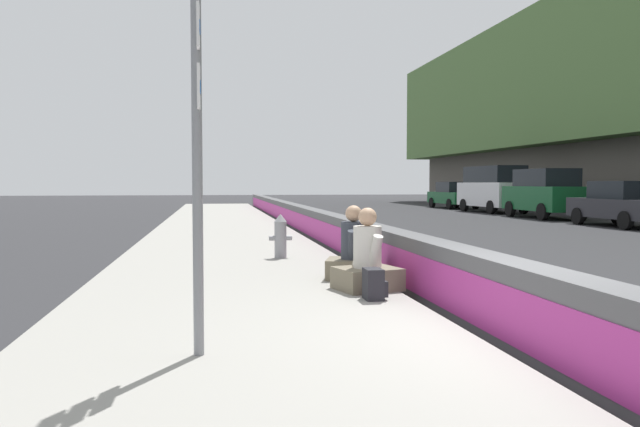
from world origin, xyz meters
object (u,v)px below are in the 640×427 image
fire_hydrant (280,235)px  backpack (374,284)px  route_sign_post (197,113)px  parked_car_farther (453,195)px  parked_car_far (493,188)px  seated_person_middle (353,256)px  parked_car_midline (545,193)px  seated_person_foreground (367,264)px  parked_car_fourth (622,204)px

fire_hydrant → backpack: size_ratio=2.20×
route_sign_post → parked_car_farther: bearing=-25.2°
fire_hydrant → parked_car_far: (20.06, -13.96, 0.77)m
parked_car_farther → seated_person_middle: bearing=155.4°
route_sign_post → parked_car_midline: (21.20, -15.23, -1.05)m
fire_hydrant → backpack: fire_hydrant is taller
seated_person_foreground → parked_car_far: (23.99, -13.17, 0.85)m
parked_car_midline → parked_car_far: 5.79m
parked_car_midline → parked_car_far: (5.79, -0.19, 0.17)m
fire_hydrant → parked_car_fourth: size_ratio=0.20×
parked_car_fourth → parked_car_midline: (5.64, -0.06, 0.32)m
fire_hydrant → backpack: bearing=-171.5°
backpack → parked_car_farther: bearing=-23.5°
parked_car_midline → parked_car_far: size_ratio=0.93×
fire_hydrant → seated_person_foreground: (-3.93, -0.80, -0.09)m
fire_hydrant → seated_person_middle: seated_person_middle is taller
fire_hydrant → route_sign_post: bearing=168.1°
route_sign_post → backpack: 3.65m
seated_person_foreground → parked_car_far: bearing=-28.8°
seated_person_foreground → parked_car_fourth: size_ratio=0.26×
parked_car_midline → parked_car_farther: size_ratio=1.06×
fire_hydrant → seated_person_foreground: bearing=-168.5°
parked_car_farther → parked_car_midline: bearing=179.0°
seated_person_middle → parked_car_midline: size_ratio=0.24×
parked_car_fourth → parked_car_farther: (17.20, -0.25, 0.00)m
parked_car_far → parked_car_farther: bearing=0.0°
parked_car_farther → backpack: bearing=156.5°
seated_person_foreground → parked_car_fourth: 18.02m
route_sign_post → parked_car_farther: route_sign_post is taller
seated_person_foreground → parked_car_farther: bearing=-23.9°
seated_person_middle → parked_car_midline: bearing=-37.0°
seated_person_foreground → parked_car_midline: size_ratio=0.24×
seated_person_middle → parked_car_farther: size_ratio=0.25×
route_sign_post → seated_person_foreground: size_ratio=3.12×
backpack → seated_person_middle: bearing=-4.3°
seated_person_foreground → parked_car_far: 27.38m
backpack → parked_car_fourth: 18.61m
seated_person_middle → parked_car_fourth: size_ratio=0.25×
fire_hydrant → parked_car_midline: bearing=-44.0°
seated_person_foreground → seated_person_middle: 1.03m
parked_car_fourth → parked_car_midline: 5.65m
seated_person_foreground → seated_person_middle: (1.03, -0.04, -0.00)m
backpack → parked_car_far: bearing=-28.2°
parked_car_fourth → parked_car_far: bearing=-1.3°
backpack → parked_car_far: size_ratio=0.08×
fire_hydrant → parked_car_fourth: bearing=-57.8°
parked_car_midline → parked_car_farther: parked_car_midline is taller
route_sign_post → parked_car_fourth: size_ratio=0.80×
seated_person_foreground → seated_person_middle: seated_person_foreground is taller
seated_person_middle → parked_car_fourth: bearing=-48.2°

